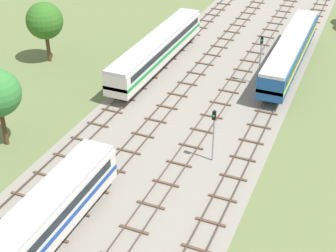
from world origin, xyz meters
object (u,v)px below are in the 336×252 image
passenger_coach_far_left_near (158,48)px  passenger_coach_centre_mid (290,50)px  signal_post_near (261,54)px  signal_post_nearest (214,129)px  passenger_coach_left_nearest (15,249)px

passenger_coach_far_left_near → passenger_coach_centre_mid: 15.99m
passenger_coach_centre_mid → signal_post_near: 5.84m
signal_post_nearest → signal_post_near: (0.00, 16.56, 0.39)m
passenger_coach_left_nearest → passenger_coach_far_left_near: bearing=98.4°
passenger_coach_centre_mid → signal_post_near: size_ratio=3.69×
passenger_coach_left_nearest → passenger_coach_far_left_near: size_ratio=1.00×
signal_post_near → passenger_coach_left_nearest: bearing=-102.4°
passenger_coach_centre_mid → signal_post_nearest: (-2.50, -21.71, 0.74)m
passenger_coach_left_nearest → signal_post_near: bearing=77.6°
passenger_coach_far_left_near → signal_post_near: (12.49, 0.43, 1.13)m
passenger_coach_far_left_near → signal_post_near: size_ratio=3.69×
passenger_coach_left_nearest → signal_post_near: signal_post_near is taller
passenger_coach_far_left_near → signal_post_near: 12.55m
signal_post_nearest → signal_post_near: signal_post_near is taller
passenger_coach_left_nearest → signal_post_nearest: size_ratio=4.18×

